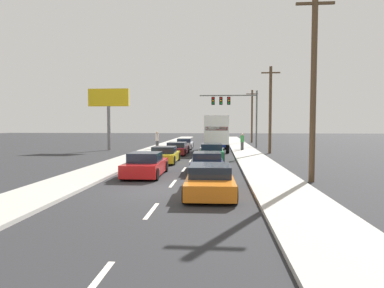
# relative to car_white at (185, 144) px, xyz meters

# --- Properties ---
(ground_plane) EXTENTS (140.00, 140.00, 0.00)m
(ground_plane) POSITION_rel_car_white_xyz_m (1.76, 1.00, -0.56)
(ground_plane) COLOR #2B2B2D
(sidewalk_right) EXTENTS (2.66, 80.00, 0.14)m
(sidewalk_right) POSITION_rel_car_white_xyz_m (6.64, -4.00, -0.49)
(sidewalk_right) COLOR #B2AFA8
(sidewalk_right) RESTS_ON ground_plane
(sidewalk_left) EXTENTS (2.66, 80.00, 0.14)m
(sidewalk_left) POSITION_rel_car_white_xyz_m (-3.12, -4.00, -0.49)
(sidewalk_left) COLOR #B2AFA8
(sidewalk_left) RESTS_ON ground_plane
(lane_markings) EXTENTS (0.14, 62.00, 0.01)m
(lane_markings) POSITION_rel_car_white_xyz_m (1.76, -2.29, -0.56)
(lane_markings) COLOR silver
(lane_markings) RESTS_ON ground_plane
(car_white) EXTENTS (1.90, 4.37, 1.21)m
(car_white) POSITION_rel_car_white_xyz_m (0.00, 0.00, 0.00)
(car_white) COLOR white
(car_white) RESTS_ON ground_plane
(car_maroon) EXTENTS (1.96, 4.70, 1.16)m
(car_maroon) POSITION_rel_car_white_xyz_m (0.03, -6.98, -0.03)
(car_maroon) COLOR maroon
(car_maroon) RESTS_ON ground_plane
(car_yellow) EXTENTS (1.96, 4.16, 1.20)m
(car_yellow) POSITION_rel_car_white_xyz_m (-0.06, -13.73, -0.02)
(car_yellow) COLOR yellow
(car_yellow) RESTS_ON ground_plane
(car_red) EXTENTS (1.95, 4.21, 1.29)m
(car_red) POSITION_rel_car_white_xyz_m (-0.05, -20.06, 0.02)
(car_red) COLOR red
(car_red) RESTS_ON ground_plane
(box_truck) EXTENTS (2.59, 8.10, 3.66)m
(box_truck) POSITION_rel_car_white_xyz_m (3.65, -3.54, 1.50)
(box_truck) COLOR white
(box_truck) RESTS_ON ground_plane
(car_green) EXTENTS (2.01, 4.54, 1.28)m
(car_green) POSITION_rel_car_white_xyz_m (3.35, -11.32, 0.04)
(car_green) COLOR #196B38
(car_green) RESTS_ON ground_plane
(car_navy) EXTENTS (2.05, 4.38, 1.18)m
(car_navy) POSITION_rel_car_white_xyz_m (3.24, -18.22, -0.01)
(car_navy) COLOR #141E4C
(car_navy) RESTS_ON ground_plane
(car_orange) EXTENTS (2.06, 4.55, 1.18)m
(car_orange) POSITION_rel_car_white_xyz_m (3.57, -24.46, -0.02)
(car_orange) COLOR orange
(car_orange) RESTS_ON ground_plane
(traffic_signal_mast) EXTENTS (7.01, 0.69, 6.92)m
(traffic_signal_mast) POSITION_rel_car_white_xyz_m (5.34, 2.84, 4.67)
(traffic_signal_mast) COLOR #595B56
(traffic_signal_mast) RESTS_ON ground_plane
(utility_pole_near) EXTENTS (1.80, 0.28, 9.15)m
(utility_pole_near) POSITION_rel_car_white_xyz_m (8.46, -21.29, 4.15)
(utility_pole_near) COLOR brown
(utility_pole_near) RESTS_ON ground_plane
(utility_pole_mid) EXTENTS (1.80, 0.28, 8.39)m
(utility_pole_mid) POSITION_rel_car_white_xyz_m (8.89, -5.16, 3.77)
(utility_pole_mid) COLOR brown
(utility_pole_mid) RESTS_ON ground_plane
(utility_pole_far) EXTENTS (1.80, 0.28, 8.16)m
(utility_pole_far) POSITION_rel_car_white_xyz_m (9.06, 14.25, 3.65)
(utility_pole_far) COLOR brown
(utility_pole_far) RESTS_ON ground_plane
(roadside_billboard) EXTENTS (4.51, 0.36, 6.73)m
(roadside_billboard) POSITION_rel_car_white_xyz_m (-8.11, -2.38, 4.32)
(roadside_billboard) COLOR slate
(roadside_billboard) RESTS_ON ground_plane
(pedestrian_near_corner) EXTENTS (0.38, 0.38, 1.75)m
(pedestrian_near_corner) POSITION_rel_car_white_xyz_m (6.39, -2.82, 0.45)
(pedestrian_near_corner) COLOR #3F3F42
(pedestrian_near_corner) RESTS_ON sidewalk_right
(pedestrian_mid_block) EXTENTS (0.38, 0.38, 1.89)m
(pedestrian_mid_block) POSITION_rel_car_white_xyz_m (-2.83, -1.98, 0.53)
(pedestrian_mid_block) COLOR #3F3F42
(pedestrian_mid_block) RESTS_ON sidewalk_left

